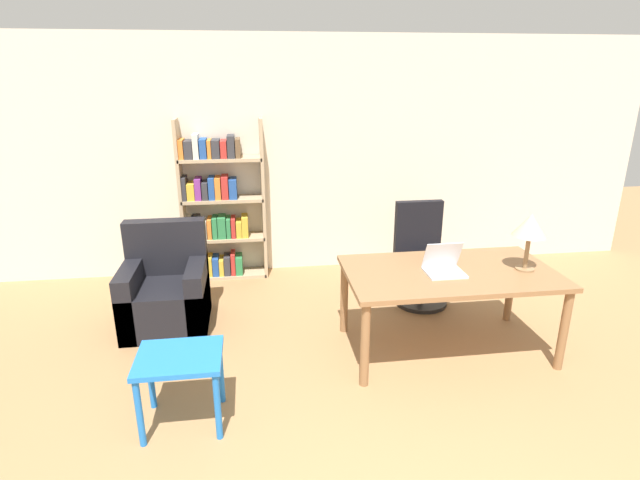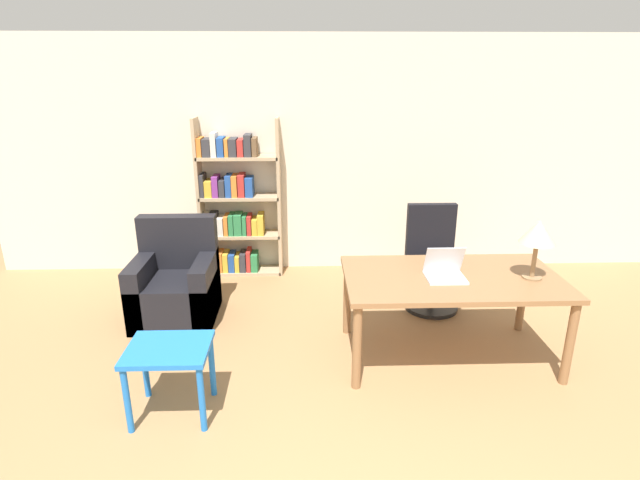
{
  "view_description": "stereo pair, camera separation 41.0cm",
  "coord_description": "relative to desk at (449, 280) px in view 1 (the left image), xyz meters",
  "views": [
    {
      "loc": [
        -0.77,
        -1.22,
        2.31
      ],
      "look_at": [
        -0.23,
        2.62,
        0.98
      ],
      "focal_mm": 28.0,
      "sensor_mm": 36.0,
      "label": 1
    },
    {
      "loc": [
        -0.36,
        -1.26,
        2.31
      ],
      "look_at": [
        -0.23,
        2.62,
        0.98
      ],
      "focal_mm": 28.0,
      "sensor_mm": 36.0,
      "label": 2
    }
  ],
  "objects": [
    {
      "name": "laptop",
      "position": [
        -0.07,
        -0.03,
        0.14
      ],
      "size": [
        0.31,
        0.26,
        0.25
      ],
      "color": "silver",
      "rests_on": "desk"
    },
    {
      "name": "armchair",
      "position": [
        -2.44,
        0.79,
        -0.34
      ],
      "size": [
        0.76,
        0.73,
        0.96
      ],
      "color": "black",
      "rests_on": "ground_plane"
    },
    {
      "name": "bookshelf",
      "position": [
        -2.0,
        1.92,
        0.16
      ],
      "size": [
        0.94,
        0.28,
        1.82
      ],
      "color": "tan",
      "rests_on": "ground_plane"
    },
    {
      "name": "office_chair",
      "position": [
        0.09,
        0.97,
        -0.19
      ],
      "size": [
        0.54,
        0.54,
        1.04
      ],
      "color": "black",
      "rests_on": "ground_plane"
    },
    {
      "name": "side_table_blue",
      "position": [
        -2.13,
        -0.68,
        -0.22
      ],
      "size": [
        0.56,
        0.46,
        0.53
      ],
      "color": "blue",
      "rests_on": "ground_plane"
    },
    {
      "name": "desk",
      "position": [
        0.0,
        0.0,
        0.0
      ],
      "size": [
        1.74,
        0.97,
        0.73
      ],
      "color": "olive",
      "rests_on": "ground_plane"
    },
    {
      "name": "wall_back",
      "position": [
        -0.84,
        2.11,
        0.7
      ],
      "size": [
        8.0,
        0.06,
        2.7
      ],
      "color": "beige",
      "rests_on": "ground_plane"
    },
    {
      "name": "table_lamp",
      "position": [
        0.62,
        -0.06,
        0.46
      ],
      "size": [
        0.28,
        0.28,
        0.48
      ],
      "color": "olive",
      "rests_on": "desk"
    }
  ]
}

